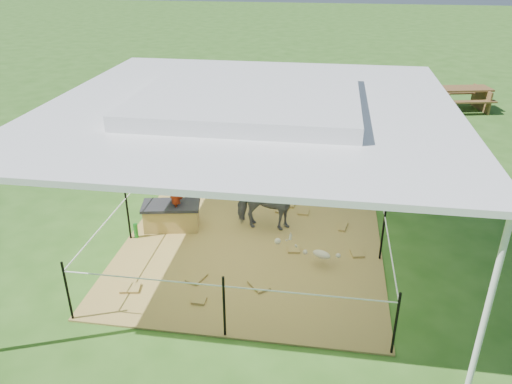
# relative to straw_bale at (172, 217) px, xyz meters

# --- Properties ---
(ground) EXTENTS (90.00, 90.00, 0.00)m
(ground) POSITION_rel_straw_bale_xyz_m (1.60, -0.49, -0.25)
(ground) COLOR #2D5919
(ground) RESTS_ON ground
(hay_patch) EXTENTS (4.60, 4.60, 0.03)m
(hay_patch) POSITION_rel_straw_bale_xyz_m (1.60, -0.49, -0.24)
(hay_patch) COLOR brown
(hay_patch) RESTS_ON ground
(canopy_tent) EXTENTS (6.30, 6.30, 2.90)m
(canopy_tent) POSITION_rel_straw_bale_xyz_m (1.60, -0.49, 2.44)
(canopy_tent) COLOR silver
(canopy_tent) RESTS_ON ground
(rope_fence) EXTENTS (4.54, 4.54, 1.00)m
(rope_fence) POSITION_rel_straw_bale_xyz_m (1.60, -0.49, 0.39)
(rope_fence) COLOR black
(rope_fence) RESTS_ON ground
(straw_bale) EXTENTS (1.08, 0.69, 0.45)m
(straw_bale) POSITION_rel_straw_bale_xyz_m (0.00, 0.00, 0.00)
(straw_bale) COLOR #AE7E3F
(straw_bale) RESTS_ON hay_patch
(dark_cloth) EXTENTS (1.16, 0.75, 0.06)m
(dark_cloth) POSITION_rel_straw_bale_xyz_m (0.00, 0.00, 0.25)
(dark_cloth) COLOR black
(dark_cloth) RESTS_ON straw_bale
(woman) EXTENTS (0.37, 0.49, 1.20)m
(woman) POSITION_rel_straw_bale_xyz_m (0.10, 0.00, 0.83)
(woman) COLOR #AF2A11
(woman) RESTS_ON straw_bale
(green_bottle) EXTENTS (0.09, 0.09, 0.28)m
(green_bottle) POSITION_rel_straw_bale_xyz_m (-0.55, -0.45, -0.08)
(green_bottle) COLOR #1B7C1F
(green_bottle) RESTS_ON hay_patch
(pony) EXTENTS (1.21, 0.56, 1.02)m
(pony) POSITION_rel_straw_bale_xyz_m (1.81, 0.21, 0.29)
(pony) COLOR #4B4A4F
(pony) RESTS_ON hay_patch
(pink_hat) EXTENTS (0.32, 0.32, 0.15)m
(pink_hat) POSITION_rel_straw_bale_xyz_m (1.81, 0.21, 0.87)
(pink_hat) COLOR pink
(pink_hat) RESTS_ON pony
(foal) EXTENTS (1.01, 0.82, 0.49)m
(foal) POSITION_rel_straw_bale_xyz_m (2.86, -0.85, 0.02)
(foal) COLOR #BDAD8A
(foal) RESTS_ON hay_patch
(trash_barrel) EXTENTS (0.73, 0.73, 0.95)m
(trash_barrel) POSITION_rel_straw_bale_xyz_m (5.65, 5.72, 0.22)
(trash_barrel) COLOR blue
(trash_barrel) RESTS_ON ground
(picnic_table_near) EXTENTS (2.20, 1.70, 0.85)m
(picnic_table_near) POSITION_rel_straw_bale_xyz_m (2.84, 7.80, 0.17)
(picnic_table_near) COLOR brown
(picnic_table_near) RESTS_ON ground
(picnic_table_far) EXTENTS (2.05, 1.67, 0.75)m
(picnic_table_far) POSITION_rel_straw_bale_xyz_m (7.08, 8.97, 0.12)
(picnic_table_far) COLOR brown
(picnic_table_far) RESTS_ON ground
(distant_person) EXTENTS (0.60, 0.54, 1.02)m
(distant_person) POSITION_rel_straw_bale_xyz_m (3.58, 7.64, 0.25)
(distant_person) COLOR teal
(distant_person) RESTS_ON ground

